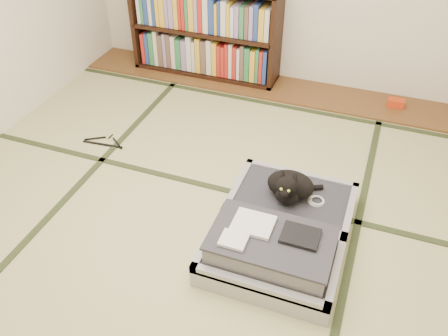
% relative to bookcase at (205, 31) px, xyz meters
% --- Properties ---
extents(floor, '(4.50, 4.50, 0.00)m').
position_rel_bookcase_xyz_m(floor, '(0.78, -2.07, -0.45)').
color(floor, tan).
rests_on(floor, ground).
extents(wood_strip, '(4.00, 0.50, 0.02)m').
position_rel_bookcase_xyz_m(wood_strip, '(0.78, -0.07, -0.44)').
color(wood_strip, brown).
rests_on(wood_strip, ground).
extents(red_item, '(0.15, 0.09, 0.07)m').
position_rel_bookcase_xyz_m(red_item, '(1.89, -0.04, -0.40)').
color(red_item, red).
rests_on(red_item, wood_strip).
extents(room_shell, '(4.50, 4.50, 4.50)m').
position_rel_bookcase_xyz_m(room_shell, '(0.78, -2.07, 1.01)').
color(room_shell, white).
rests_on(room_shell, ground).
extents(tatami_borders, '(4.00, 4.50, 0.01)m').
position_rel_bookcase_xyz_m(tatami_borders, '(0.78, -1.57, -0.45)').
color(tatami_borders, '#2D381E').
rests_on(tatami_borders, ground).
extents(bookcase, '(1.48, 0.34, 0.95)m').
position_rel_bookcase_xyz_m(bookcase, '(0.00, 0.00, 0.00)').
color(bookcase, black).
rests_on(bookcase, wood_strip).
extents(suitcase, '(0.81, 1.08, 0.32)m').
position_rel_bookcase_xyz_m(suitcase, '(1.33, -2.05, -0.34)').
color(suitcase, '#A2A2A6').
rests_on(suitcase, floor).
extents(cat, '(0.36, 0.36, 0.29)m').
position_rel_bookcase_xyz_m(cat, '(1.31, -1.76, -0.19)').
color(cat, black).
rests_on(cat, suitcase).
extents(cable_coil, '(0.11, 0.11, 0.03)m').
position_rel_bookcase_xyz_m(cable_coil, '(1.49, -1.74, -0.28)').
color(cable_coil, white).
rests_on(cable_coil, suitcase).
extents(hanger, '(0.36, 0.18, 0.01)m').
position_rel_bookcase_xyz_m(hanger, '(-0.32, -1.46, -0.44)').
color(hanger, black).
rests_on(hanger, floor).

